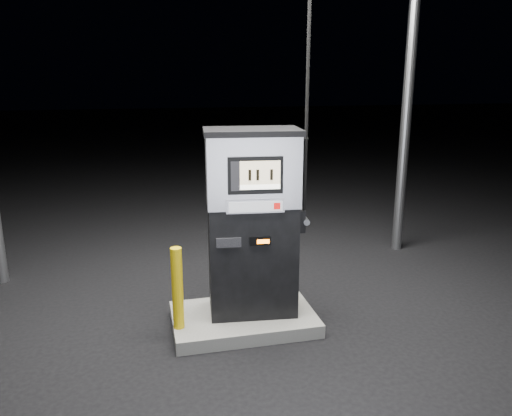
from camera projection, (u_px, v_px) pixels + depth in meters
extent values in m
plane|color=black|center=(244.00, 325.00, 5.70)|extent=(80.00, 80.00, 0.00)
cube|color=#61615D|center=(243.00, 319.00, 5.69)|extent=(1.60, 1.00, 0.15)
cylinder|color=gray|center=(407.00, 110.00, 7.67)|extent=(0.16, 0.16, 4.50)
cube|color=black|center=(252.00, 258.00, 5.58)|extent=(1.01, 0.65, 1.26)
cube|color=silver|center=(252.00, 170.00, 5.33)|extent=(1.03, 0.67, 0.76)
cube|color=black|center=(252.00, 131.00, 5.22)|extent=(1.08, 0.72, 0.06)
cube|color=black|center=(256.00, 176.00, 5.05)|extent=(0.56, 0.09, 0.38)
cube|color=#BFAF8A|center=(260.00, 173.00, 5.03)|extent=(0.41, 0.05, 0.24)
cube|color=white|center=(260.00, 187.00, 5.07)|extent=(0.41, 0.05, 0.05)
cube|color=silver|center=(256.00, 206.00, 5.13)|extent=(0.60, 0.09, 0.14)
cube|color=#A2A4AA|center=(256.00, 207.00, 5.11)|extent=(0.55, 0.06, 0.11)
cube|color=#A70D0B|center=(277.00, 206.00, 5.14)|extent=(0.07, 0.01, 0.07)
cube|color=black|center=(260.00, 241.00, 5.24)|extent=(0.22, 0.04, 0.09)
cube|color=orange|center=(263.00, 242.00, 5.23)|extent=(0.13, 0.02, 0.05)
cube|color=black|center=(229.00, 243.00, 5.19)|extent=(0.26, 0.05, 0.10)
cube|color=black|center=(299.00, 220.00, 5.54)|extent=(0.12, 0.19, 0.25)
cylinder|color=gray|center=(305.00, 220.00, 5.55)|extent=(0.09, 0.23, 0.07)
cylinder|color=black|center=(308.00, 62.00, 5.06)|extent=(0.04, 0.04, 3.13)
cylinder|color=gold|center=(177.00, 288.00, 5.24)|extent=(0.14, 0.14, 0.90)
cylinder|color=gold|center=(293.00, 265.00, 5.83)|extent=(0.16, 0.16, 0.93)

